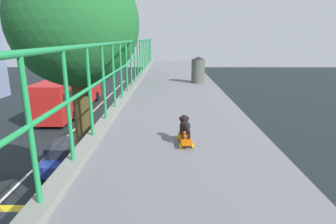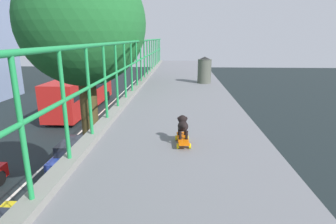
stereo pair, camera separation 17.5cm
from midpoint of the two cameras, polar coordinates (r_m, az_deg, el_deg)
overpass_deck at (r=2.83m, az=3.75°, el=-19.62°), size 2.48×28.50×0.51m
green_railing at (r=2.78m, az=-21.60°, el=-7.75°), size 0.20×27.08×1.28m
car_blue_fifth at (r=15.64m, az=-17.97°, el=-7.87°), size 1.86×4.21×1.31m
city_bus at (r=26.57m, az=-17.29°, el=4.31°), size 2.73×11.38×3.17m
roadside_tree_mid at (r=8.76m, az=-16.75°, el=16.45°), size 3.72×3.72×8.80m
toy_skateboard at (r=3.63m, az=4.49°, el=-5.68°), size 0.21×0.47×0.09m
small_dog at (r=3.61m, az=4.49°, el=-2.67°), size 0.16×0.33×0.27m
litter_bin at (r=8.50m, az=8.20°, el=8.73°), size 0.42×0.42×0.80m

